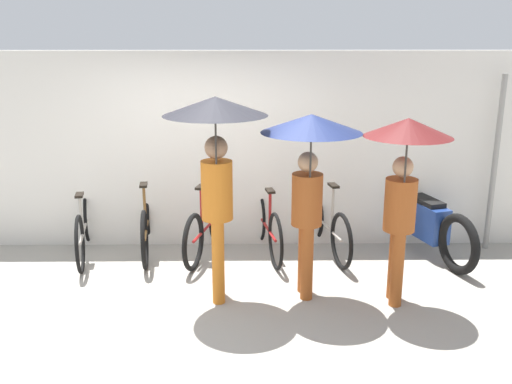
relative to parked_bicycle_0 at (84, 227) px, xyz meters
name	(u,v)px	position (x,y,z in m)	size (l,w,h in m)	color
ground_plane	(196,311)	(1.54, -1.54, -0.37)	(30.00, 30.00, 0.00)	#9E998E
back_wall	(207,151)	(1.54, 0.41, 0.89)	(12.31, 0.12, 2.52)	silver
parked_bicycle_0	(84,227)	(0.00, 0.00, 0.00)	(0.50, 1.75, 1.10)	black
parked_bicycle_1	(147,224)	(0.77, 0.10, 0.01)	(0.44, 1.77, 1.04)	black
parked_bicycle_2	(207,226)	(1.54, 0.03, -0.01)	(0.56, 1.69, 1.03)	black
parked_bicycle_3	(267,225)	(2.30, 0.05, 0.00)	(0.47, 1.67, 1.09)	black
parked_bicycle_4	(327,225)	(3.07, 0.07, 0.00)	(0.51, 1.73, 1.10)	black
pedestrian_leading	(216,144)	(1.76, -1.35, 1.32)	(1.01, 1.01, 2.15)	#C66B1E
pedestrian_center	(310,156)	(2.68, -1.27, 1.18)	(1.00, 1.00, 1.97)	#9E4C1E
pedestrian_trailing	(404,167)	(3.59, -1.43, 1.10)	(0.84, 0.84, 1.96)	#9E4C1E
motorcycle	(425,222)	(4.31, 0.04, 0.03)	(0.83, 2.02, 0.92)	black
awning_pole	(495,164)	(5.18, 0.17, 0.75)	(0.07, 0.07, 2.25)	gray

